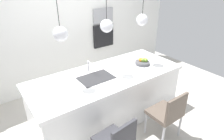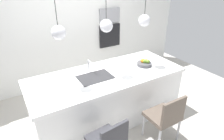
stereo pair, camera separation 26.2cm
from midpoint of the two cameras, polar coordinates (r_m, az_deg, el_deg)
The scene contains 12 objects.
floor at distance 3.79m, azimuth 0.70°, elevation -13.30°, with size 6.60×6.60×0.00m, color #BCB7AD.
back_wall at distance 4.55m, azimuth -10.39°, elevation 11.69°, with size 6.00×0.10×2.60m, color white.
kitchen_island at distance 3.52m, azimuth 0.74°, elevation -7.65°, with size 2.65×1.08×0.89m.
sink_basin at distance 3.20m, azimuth -2.60°, elevation -2.23°, with size 0.56×0.40×0.02m, color #2D2D30.
faucet at distance 3.30m, azimuth -4.43°, elevation 1.55°, with size 0.02×0.17×0.22m.
fruit_bowl at distance 3.65m, azimuth 11.54°, elevation 1.94°, with size 0.27×0.27×0.13m.
microwave at distance 4.86m, azimuth 0.85°, elevation 15.70°, with size 0.54×0.08×0.34m, color #9E9EA3.
oven at distance 4.98m, azimuth 0.81°, elevation 10.03°, with size 0.56×0.08×0.56m, color black.
chair_middle at distance 3.17m, azimuth 17.75°, elevation -12.63°, with size 0.47×0.43×0.85m.
pendant_light_left at distance 2.70m, azimuth -12.69°, elevation 10.63°, with size 0.20×0.20×0.80m.
pendant_light_center at distance 3.00m, azimuth 0.88°, elevation 12.80°, with size 0.20×0.20×0.80m.
pendant_light_right at distance 3.44m, azimuth 11.66°, elevation 14.02°, with size 0.20×0.20×0.80m.
Camera 2 is at (-1.43, -2.55, 2.42)m, focal length 31.26 mm.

